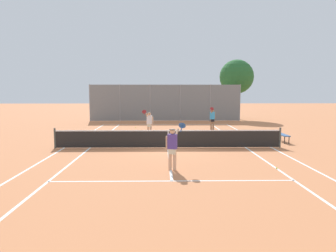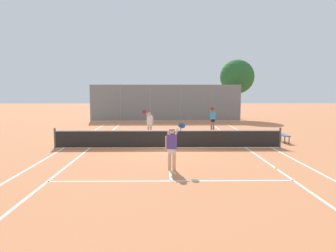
{
  "view_description": "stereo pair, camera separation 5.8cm",
  "coord_description": "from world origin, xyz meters",
  "px_view_note": "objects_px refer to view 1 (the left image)",
  "views": [
    {
      "loc": [
        -0.33,
        -17.09,
        3.02
      ],
      "look_at": [
        0.02,
        1.5,
        1.0
      ],
      "focal_mm": 35.0,
      "sensor_mm": 36.0,
      "label": 1
    },
    {
      "loc": [
        -0.28,
        -17.1,
        3.02
      ],
      "look_at": [
        0.02,
        1.5,
        1.0
      ],
      "focal_mm": 35.0,
      "sensor_mm": 36.0,
      "label": 2
    }
  ],
  "objects_px": {
    "player_far_left": "(149,122)",
    "player_far_right": "(212,118)",
    "courtside_bench": "(283,135)",
    "loose_tennis_ball_1": "(136,128)",
    "player_near_side": "(173,146)",
    "tennis_net": "(168,138)",
    "tree_behind_left": "(236,78)",
    "loose_tennis_ball_0": "(277,168)"
  },
  "relations": [
    {
      "from": "player_far_right",
      "to": "courtside_bench",
      "type": "bearing_deg",
      "value": -62.53
    },
    {
      "from": "player_far_left",
      "to": "player_far_right",
      "type": "bearing_deg",
      "value": 36.59
    },
    {
      "from": "player_near_side",
      "to": "player_far_right",
      "type": "bearing_deg",
      "value": 74.75
    },
    {
      "from": "courtside_bench",
      "to": "loose_tennis_ball_1",
      "type": "bearing_deg",
      "value": 141.09
    },
    {
      "from": "tennis_net",
      "to": "tree_behind_left",
      "type": "xyz_separation_m",
      "value": [
        7.59,
        17.77,
        3.87
      ]
    },
    {
      "from": "tennis_net",
      "to": "courtside_bench",
      "type": "distance_m",
      "value": 7.01
    },
    {
      "from": "player_near_side",
      "to": "tree_behind_left",
      "type": "relative_size",
      "value": 0.28
    },
    {
      "from": "tennis_net",
      "to": "loose_tennis_ball_0",
      "type": "bearing_deg",
      "value": -49.33
    },
    {
      "from": "courtside_bench",
      "to": "player_near_side",
      "type": "bearing_deg",
      "value": -135.18
    },
    {
      "from": "player_far_right",
      "to": "player_near_side",
      "type": "bearing_deg",
      "value": -105.25
    },
    {
      "from": "player_far_left",
      "to": "courtside_bench",
      "type": "bearing_deg",
      "value": -18.49
    },
    {
      "from": "tree_behind_left",
      "to": "courtside_bench",
      "type": "bearing_deg",
      "value": -92.91
    },
    {
      "from": "player_far_right",
      "to": "tree_behind_left",
      "type": "distance_m",
      "value": 11.13
    },
    {
      "from": "player_far_left",
      "to": "tennis_net",
      "type": "bearing_deg",
      "value": -75.41
    },
    {
      "from": "tennis_net",
      "to": "player_far_right",
      "type": "height_order",
      "value": "player_far_right"
    },
    {
      "from": "player_far_right",
      "to": "tree_behind_left",
      "type": "xyz_separation_m",
      "value": [
        4.02,
        9.79,
        3.45
      ]
    },
    {
      "from": "player_far_left",
      "to": "courtside_bench",
      "type": "relative_size",
      "value": 1.18
    },
    {
      "from": "tennis_net",
      "to": "courtside_bench",
      "type": "bearing_deg",
      "value": 14.95
    },
    {
      "from": "player_far_right",
      "to": "tree_behind_left",
      "type": "relative_size",
      "value": 0.28
    },
    {
      "from": "player_far_right",
      "to": "loose_tennis_ball_1",
      "type": "bearing_deg",
      "value": 167.91
    },
    {
      "from": "loose_tennis_ball_0",
      "to": "player_far_left",
      "type": "bearing_deg",
      "value": 119.68
    },
    {
      "from": "tennis_net",
      "to": "player_far_right",
      "type": "bearing_deg",
      "value": 65.89
    },
    {
      "from": "tennis_net",
      "to": "courtside_bench",
      "type": "xyz_separation_m",
      "value": [
        6.77,
        1.81,
        -0.1
      ]
    },
    {
      "from": "courtside_bench",
      "to": "player_far_left",
      "type": "bearing_deg",
      "value": 161.51
    },
    {
      "from": "loose_tennis_ball_0",
      "to": "tree_behind_left",
      "type": "distance_m",
      "value": 23.23
    },
    {
      "from": "player_near_side",
      "to": "player_far_left",
      "type": "height_order",
      "value": "same"
    },
    {
      "from": "loose_tennis_ball_1",
      "to": "tree_behind_left",
      "type": "xyz_separation_m",
      "value": [
        10.05,
        8.5,
        4.34
      ]
    },
    {
      "from": "loose_tennis_ball_1",
      "to": "player_near_side",
      "type": "bearing_deg",
      "value": -79.82
    },
    {
      "from": "tree_behind_left",
      "to": "player_far_left",
      "type": "bearing_deg",
      "value": -123.33
    },
    {
      "from": "tennis_net",
      "to": "loose_tennis_ball_0",
      "type": "height_order",
      "value": "tennis_net"
    },
    {
      "from": "player_far_left",
      "to": "loose_tennis_ball_1",
      "type": "relative_size",
      "value": 26.88
    },
    {
      "from": "player_far_right",
      "to": "loose_tennis_ball_1",
      "type": "relative_size",
      "value": 26.88
    },
    {
      "from": "player_near_side",
      "to": "player_far_left",
      "type": "distance_m",
      "value": 9.4
    },
    {
      "from": "player_far_left",
      "to": "tree_behind_left",
      "type": "relative_size",
      "value": 0.28
    },
    {
      "from": "loose_tennis_ball_1",
      "to": "tree_behind_left",
      "type": "distance_m",
      "value": 13.86
    },
    {
      "from": "player_near_side",
      "to": "player_far_left",
      "type": "relative_size",
      "value": 1.0
    },
    {
      "from": "tennis_net",
      "to": "courtside_bench",
      "type": "height_order",
      "value": "tennis_net"
    },
    {
      "from": "loose_tennis_ball_0",
      "to": "courtside_bench",
      "type": "height_order",
      "value": "courtside_bench"
    },
    {
      "from": "player_far_left",
      "to": "courtside_bench",
      "type": "xyz_separation_m",
      "value": [
        7.94,
        -2.65,
        -0.52
      ]
    },
    {
      "from": "player_far_left",
      "to": "loose_tennis_ball_0",
      "type": "bearing_deg",
      "value": -60.32
    },
    {
      "from": "player_near_side",
      "to": "loose_tennis_ball_1",
      "type": "height_order",
      "value": "player_near_side"
    },
    {
      "from": "player_near_side",
      "to": "player_far_left",
      "type": "bearing_deg",
      "value": 97.54
    }
  ]
}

